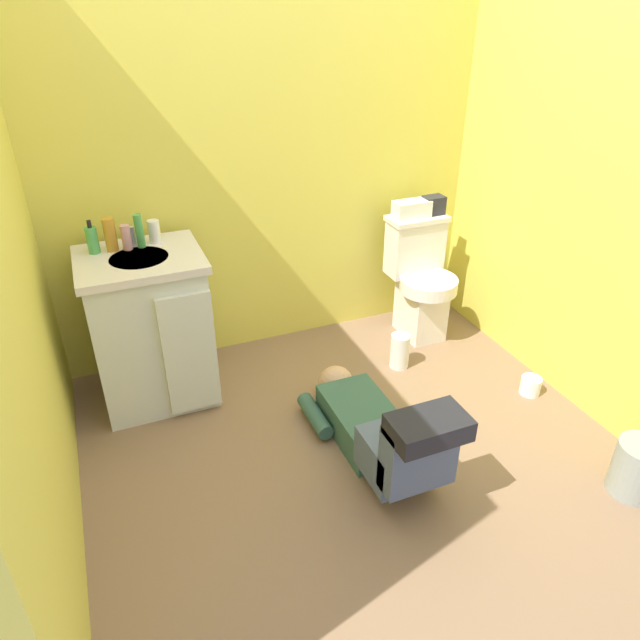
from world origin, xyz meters
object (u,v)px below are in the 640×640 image
Objects in this scene: vanity_cabinet at (151,328)px; paper_towel_roll at (400,351)px; bottle_pink at (126,237)px; toilet at (420,280)px; tissue_box at (412,209)px; bottle_green at (139,231)px; toiletry_bag at (433,205)px; soap_dispenser at (92,240)px; bottle_amber at (110,235)px; toilet_paper_roll at (531,386)px; faucet at (133,236)px; trash_can at (637,468)px; person_plumber at (380,430)px; bottle_white at (154,232)px.

vanity_cabinet is 1.40m from paper_towel_roll.
toilet is at bearing -1.87° from bottle_pink.
tissue_box is 1.31× the size of bottle_green.
soap_dispenser reaches higher than toiletry_bag.
bottle_amber reaches higher than toilet.
toiletry_bag reaches higher than tissue_box.
toilet is 1.83m from bottle_amber.
tissue_box is 0.85m from paper_towel_roll.
toilet_paper_roll is (1.85, -0.89, -0.85)m from bottle_green.
toilet is at bearing -139.23° from toiletry_bag.
faucet is 0.59× the size of bottle_green.
bottle_green is 1.53× the size of toilet_paper_roll.
bottle_amber is 0.65× the size of trash_can.
trash_can is (0.22, -1.66, -0.67)m from tissue_box.
trash_can is (1.92, -1.64, -0.77)m from bottle_amber.
toiletry_bag is 0.75× the size of soap_dispenser.
tissue_box reaches higher than vanity_cabinet.
bottle_pink is 0.74× the size of bottle_green.
trash_can is 1.23× the size of paper_towel_roll.
toilet is 6.05× the size of toiletry_bag.
bottle_amber is at bearing 131.65° from vanity_cabinet.
soap_dispenser is at bearing 135.58° from person_plumber.
toilet_paper_roll is (1.88, -0.77, -0.37)m from vanity_cabinet.
bottle_pink is (-0.03, -0.04, 0.01)m from faucet.
paper_towel_roll is (-0.48, 1.25, -0.02)m from trash_can.
tissue_box reaches higher than trash_can.
bottle_white is (0.14, 0.04, -0.00)m from bottle_pink.
toilet is 7.50× the size of faucet.
toiletry_bag is at bearing 40.77° from toilet.
toilet_paper_roll is (1.88, -0.92, -0.82)m from faucet.
paper_towel_roll is at bearing -14.32° from soap_dispenser.
soap_dispenser is (-0.19, -0.02, 0.02)m from faucet.
faucet is 2.57m from trash_can.
toilet_paper_roll is at bearing -22.35° from vanity_cabinet.
bottle_green reaches higher than soap_dispenser.
trash_can reaches higher than toilet_paper_roll.
tissue_box reaches higher than toilet.
bottle_white reaches higher than person_plumber.
bottle_pink is 0.15m from bottle_white.
bottle_amber is (-1.85, -0.02, 0.10)m from toiletry_bag.
bottle_green is (-1.56, -0.03, 0.10)m from tissue_box.
person_plumber is 9.68× the size of toilet_paper_roll.
toiletry_bag is (1.75, -0.00, -0.06)m from faucet.
toilet is at bearing -2.23° from soap_dispenser.
tissue_box is 0.15m from toiletry_bag.
soap_dispenser is 0.22m from bottle_green.
person_plumber is at bearing -46.49° from vanity_cabinet.
bottle_white reaches higher than trash_can.
person_plumber is 6.42× the size of soap_dispenser.
toiletry_bag is (0.88, 1.06, 0.63)m from person_plumber.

